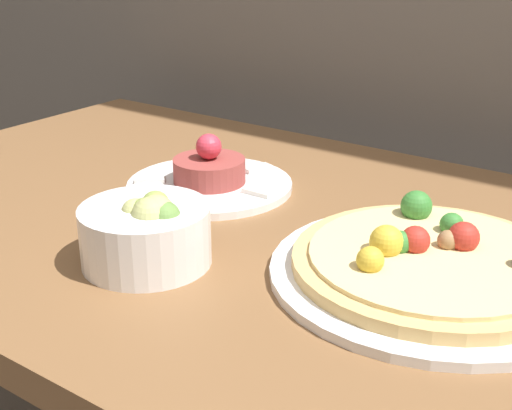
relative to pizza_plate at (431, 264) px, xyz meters
name	(u,v)px	position (x,y,z in m)	size (l,w,h in m)	color
dining_table	(288,317)	(-0.17, 0.01, -0.13)	(1.26, 0.69, 0.75)	brown
pizza_plate	(431,264)	(0.00, 0.00, 0.00)	(0.32, 0.32, 0.06)	white
tartare_plate	(210,178)	(-0.34, 0.07, 0.00)	(0.22, 0.22, 0.08)	white
small_bowl	(147,231)	(-0.25, -0.14, 0.02)	(0.13, 0.13, 0.08)	white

